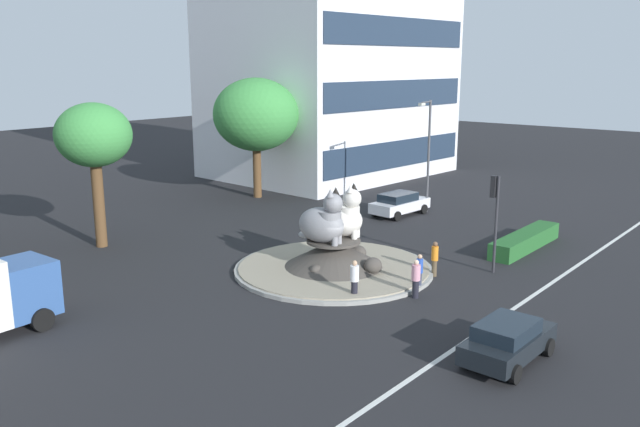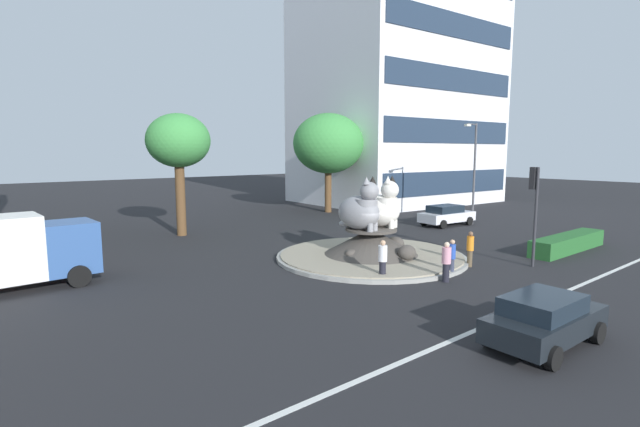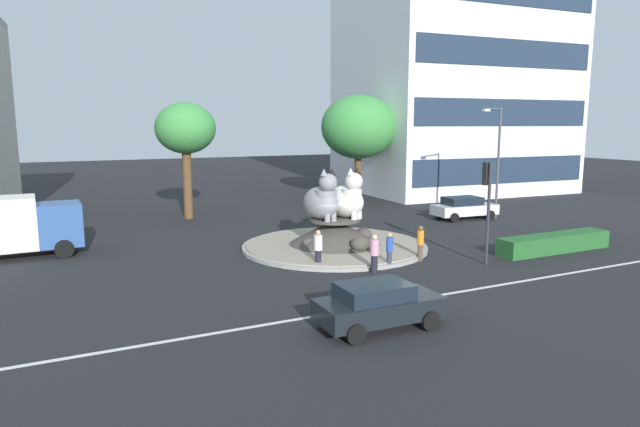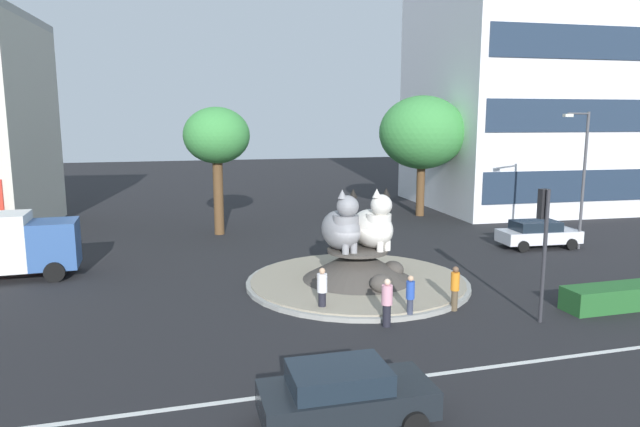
# 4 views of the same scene
# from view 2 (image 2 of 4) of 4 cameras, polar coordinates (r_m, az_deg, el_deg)

# --- Properties ---
(ground_plane) EXTENTS (160.00, 160.00, 0.00)m
(ground_plane) POSITION_cam_2_polar(r_m,az_deg,el_deg) (24.49, 6.20, -5.46)
(ground_plane) COLOR black
(lane_centreline) EXTENTS (112.00, 0.20, 0.01)m
(lane_centreline) POSITION_cam_2_polar(r_m,az_deg,el_deg) (19.53, 25.69, -9.54)
(lane_centreline) COLOR silver
(lane_centreline) RESTS_ON ground
(roundabout_island) EXTENTS (9.75, 9.75, 1.58)m
(roundabout_island) POSITION_cam_2_polar(r_m,az_deg,el_deg) (24.36, 6.28, -4.12)
(roundabout_island) COLOR gray
(roundabout_island) RESTS_ON ground
(cat_statue_grey) EXTENTS (1.85, 2.95, 2.72)m
(cat_statue_grey) POSITION_cam_2_polar(r_m,az_deg,el_deg) (23.60, 5.00, 0.40)
(cat_statue_grey) COLOR gray
(cat_statue_grey) RESTS_ON roundabout_island
(cat_statue_white) EXTENTS (2.11, 2.86, 2.70)m
(cat_statue_white) POSITION_cam_2_polar(r_m,az_deg,el_deg) (24.64, 7.40, 0.65)
(cat_statue_white) COLOR silver
(cat_statue_white) RESTS_ON roundabout_island
(traffic_light_mast) EXTENTS (0.34, 0.46, 4.77)m
(traffic_light_mast) POSITION_cam_2_polar(r_m,az_deg,el_deg) (24.37, 24.63, 1.79)
(traffic_light_mast) COLOR #2D2D33
(traffic_light_mast) RESTS_ON ground
(office_tower) EXTENTS (20.19, 16.35, 24.82)m
(office_tower) POSITION_cam_2_polar(r_m,az_deg,el_deg) (53.39, 9.32, 14.89)
(office_tower) COLOR silver
(office_tower) RESTS_ON ground
(clipped_hedge_strip) EXTENTS (6.84, 1.20, 0.90)m
(clipped_hedge_strip) POSITION_cam_2_polar(r_m,az_deg,el_deg) (29.47, 27.96, -3.20)
(clipped_hedge_strip) COLOR #235B28
(clipped_hedge_strip) RESTS_ON ground
(broadleaf_tree_behind_island) EXTENTS (6.33, 6.33, 8.92)m
(broadleaf_tree_behind_island) POSITION_cam_2_polar(r_m,az_deg,el_deg) (42.50, 1.01, 8.50)
(broadleaf_tree_behind_island) COLOR brown
(broadleaf_tree_behind_island) RESTS_ON ground
(second_tree_near_tower) EXTENTS (4.08, 4.08, 7.94)m
(second_tree_near_tower) POSITION_cam_2_polar(r_m,az_deg,el_deg) (31.82, -16.88, 8.31)
(second_tree_near_tower) COLOR brown
(second_tree_near_tower) RESTS_ON ground
(streetlight_arm) EXTENTS (1.85, 0.46, 7.58)m
(streetlight_arm) POSITION_cam_2_polar(r_m,az_deg,el_deg) (36.92, 18.21, 5.38)
(streetlight_arm) COLOR #4C4C51
(streetlight_arm) RESTS_ON ground
(pedestrian_pink_shirt) EXTENTS (0.39, 0.39, 1.72)m
(pedestrian_pink_shirt) POSITION_cam_2_polar(r_m,az_deg,el_deg) (20.57, 15.14, -5.61)
(pedestrian_pink_shirt) COLOR black
(pedestrian_pink_shirt) RESTS_ON ground
(pedestrian_orange_shirt) EXTENTS (0.33, 0.33, 1.72)m
(pedestrian_orange_shirt) POSITION_cam_2_polar(r_m,az_deg,el_deg) (23.55, 17.83, -4.02)
(pedestrian_orange_shirt) COLOR brown
(pedestrian_orange_shirt) RESTS_ON ground
(pedestrian_blue_shirt) EXTENTS (0.31, 0.31, 1.62)m
(pedestrian_blue_shirt) POSITION_cam_2_polar(r_m,az_deg,el_deg) (21.73, 15.78, -5.03)
(pedestrian_blue_shirt) COLOR #33384C
(pedestrian_blue_shirt) RESTS_ON ground
(pedestrian_white_shirt) EXTENTS (0.38, 0.38, 1.72)m
(pedestrian_white_shirt) POSITION_cam_2_polar(r_m,az_deg,el_deg) (20.43, 7.65, -5.50)
(pedestrian_white_shirt) COLOR black
(pedestrian_white_shirt) RESTS_ON ground
(sedan_on_far_lane) EXTENTS (4.11, 2.08, 1.50)m
(sedan_on_far_lane) POSITION_cam_2_polar(r_m,az_deg,el_deg) (14.98, 25.68, -11.51)
(sedan_on_far_lane) COLOR black
(sedan_on_far_lane) RESTS_ON ground
(hatchback_near_shophouse) EXTENTS (4.58, 2.32, 1.53)m
(hatchback_near_shophouse) POSITION_cam_2_polar(r_m,az_deg,el_deg) (36.20, 15.15, -0.16)
(hatchback_near_shophouse) COLOR silver
(hatchback_near_shophouse) RESTS_ON ground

